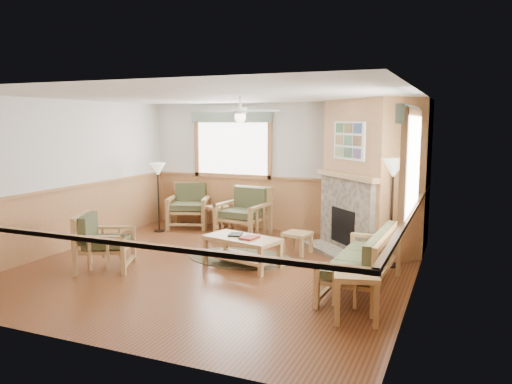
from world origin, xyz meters
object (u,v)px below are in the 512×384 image
at_px(armchair_left, 105,242).
at_px(floor_lamp_right, 392,212).
at_px(coffee_table, 242,252).
at_px(footstool, 297,243).
at_px(end_table_sofa, 356,297).
at_px(armchair_back_left, 189,206).
at_px(end_table_chairs, 218,218).
at_px(floor_lamp_left, 158,197).
at_px(sofa, 362,261).
at_px(armchair_back_right, 243,213).

bearing_deg(armchair_left, floor_lamp_right, -89.37).
relative_size(coffee_table, footstool, 2.75).
relative_size(end_table_sofa, floor_lamp_right, 0.33).
xyz_separation_m(coffee_table, floor_lamp_right, (2.19, 0.94, 0.64)).
bearing_deg(floor_lamp_right, armchair_back_left, 163.05).
height_order(end_table_chairs, footstool, end_table_chairs).
bearing_deg(floor_lamp_right, floor_lamp_left, 171.56).
height_order(sofa, armchair_back_left, armchair_back_left).
height_order(end_table_chairs, floor_lamp_right, floor_lamp_right).
bearing_deg(armchair_left, sofa, -106.60).
bearing_deg(end_table_sofa, floor_lamp_left, 146.73).
distance_m(armchair_back_right, floor_lamp_right, 3.20).
xyz_separation_m(sofa, footstool, (-1.43, 1.53, -0.24)).
bearing_deg(armchair_back_left, footstool, -41.98).
bearing_deg(sofa, armchair_left, -80.22).
bearing_deg(floor_lamp_left, sofa, -24.23).
xyz_separation_m(armchair_back_left, coffee_table, (2.34, -2.33, -0.23)).
relative_size(sofa, footstool, 4.26).
distance_m(sofa, armchair_back_right, 3.68).
distance_m(armchair_left, end_table_sofa, 4.10).
bearing_deg(armchair_back_right, armchair_left, -103.97).
bearing_deg(floor_lamp_left, coffee_table, -31.86).
bearing_deg(floor_lamp_right, end_table_sofa, -91.38).
bearing_deg(floor_lamp_left, armchair_left, -73.93).
xyz_separation_m(coffee_table, floor_lamp_left, (-2.68, 1.67, 0.49)).
relative_size(armchair_back_left, end_table_chairs, 1.86).
xyz_separation_m(end_table_chairs, end_table_sofa, (3.77, -3.82, 0.03)).
distance_m(armchair_back_left, armchair_left, 3.31).
xyz_separation_m(armchair_left, coffee_table, (1.93, 0.96, -0.20)).
relative_size(armchair_back_left, footstool, 2.17).
bearing_deg(end_table_chairs, sofa, -37.29).
height_order(end_table_sofa, floor_lamp_right, floor_lamp_right).
distance_m(end_table_sofa, footstool, 3.02).
distance_m(armchair_back_right, floor_lamp_left, 1.88).
xyz_separation_m(sofa, floor_lamp_right, (0.20, 1.38, 0.45)).
bearing_deg(sofa, floor_lamp_left, -112.06).
xyz_separation_m(armchair_back_right, end_table_chairs, (-0.80, 0.42, -0.24)).
bearing_deg(end_table_sofa, floor_lamp_right, 88.62).
xyz_separation_m(armchair_left, end_table_chairs, (0.29, 3.29, -0.19)).
xyz_separation_m(armchair_back_right, end_table_sofa, (2.97, -3.40, -0.21)).
bearing_deg(end_table_chairs, armchair_left, -95.08).
distance_m(armchair_back_right, end_table_sofa, 4.52).
distance_m(armchair_back_right, footstool, 1.65).
distance_m(coffee_table, end_table_sofa, 2.61).
bearing_deg(end_table_chairs, end_table_sofa, -45.38).
distance_m(armchair_back_left, floor_lamp_right, 4.76).
relative_size(armchair_back_left, armchair_left, 1.08).
height_order(floor_lamp_left, floor_lamp_right, floor_lamp_right).
distance_m(floor_lamp_left, floor_lamp_right, 4.93).
xyz_separation_m(coffee_table, end_table_sofa, (2.13, -1.49, 0.05)).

